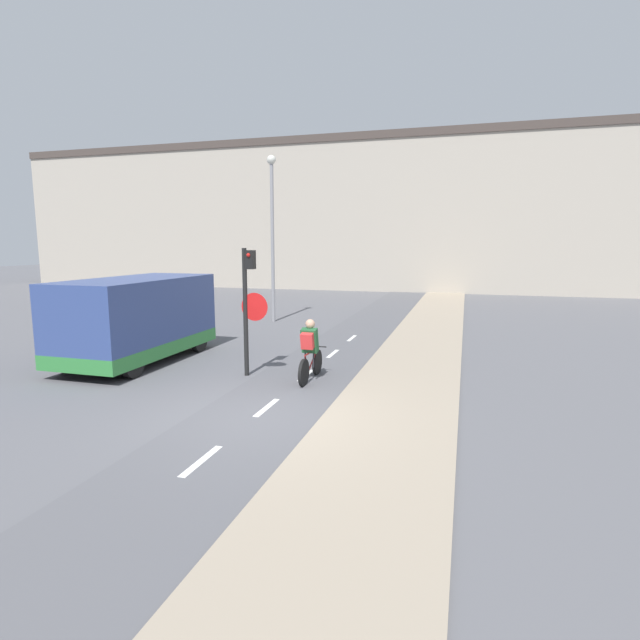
{
  "coord_description": "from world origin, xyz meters",
  "views": [
    {
      "loc": [
        3.6,
        -8.13,
        3.16
      ],
      "look_at": [
        0.0,
        4.18,
        1.2
      ],
      "focal_mm": 28.0,
      "sensor_mm": 36.0,
      "label": 1
    }
  ],
  "objects_px": {
    "street_lamp_far": "(272,221)",
    "cyclist_near": "(310,351)",
    "traffic_light_pole": "(248,298)",
    "van": "(137,321)"
  },
  "relations": [
    {
      "from": "street_lamp_far",
      "to": "cyclist_near",
      "type": "height_order",
      "value": "street_lamp_far"
    },
    {
      "from": "traffic_light_pole",
      "to": "van",
      "type": "relative_size",
      "value": 0.65
    },
    {
      "from": "traffic_light_pole",
      "to": "street_lamp_far",
      "type": "relative_size",
      "value": 0.46
    },
    {
      "from": "street_lamp_far",
      "to": "cyclist_near",
      "type": "distance_m",
      "value": 9.79
    },
    {
      "from": "van",
      "to": "street_lamp_far",
      "type": "bearing_deg",
      "value": 83.13
    },
    {
      "from": "cyclist_near",
      "to": "van",
      "type": "xyz_separation_m",
      "value": [
        -5.07,
        0.61,
        0.41
      ]
    },
    {
      "from": "traffic_light_pole",
      "to": "cyclist_near",
      "type": "relative_size",
      "value": 1.83
    },
    {
      "from": "traffic_light_pole",
      "to": "cyclist_near",
      "type": "xyz_separation_m",
      "value": [
        1.54,
        -0.06,
        -1.2
      ]
    },
    {
      "from": "street_lamp_far",
      "to": "van",
      "type": "relative_size",
      "value": 1.39
    },
    {
      "from": "cyclist_near",
      "to": "van",
      "type": "relative_size",
      "value": 0.35
    }
  ]
}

